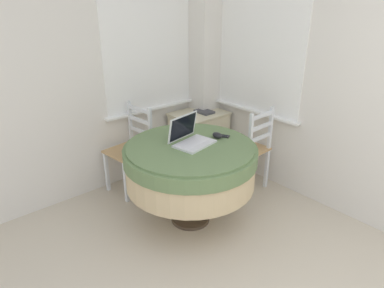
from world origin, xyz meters
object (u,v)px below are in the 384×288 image
(cell_phone, at_px, (223,136))
(laptop, at_px, (190,138))
(dining_chair_near_back_window, at_px, (132,150))
(computer_mouse, at_px, (217,135))
(round_dining_table, at_px, (190,162))
(book_on_cabinet, at_px, (204,112))
(corner_cabinet, at_px, (199,139))
(dining_chair_near_right_window, at_px, (249,150))

(cell_phone, bearing_deg, laptop, 167.83)
(dining_chair_near_back_window, bearing_deg, computer_mouse, -67.02)
(computer_mouse, bearing_deg, cell_phone, -3.75)
(computer_mouse, height_order, dining_chair_near_back_window, dining_chair_near_back_window)
(round_dining_table, bearing_deg, cell_phone, -6.28)
(cell_phone, relative_size, book_on_cabinet, 0.62)
(computer_mouse, relative_size, corner_cabinet, 0.16)
(dining_chair_near_back_window, bearing_deg, round_dining_table, -84.27)
(book_on_cabinet, bearing_deg, laptop, -138.90)
(round_dining_table, distance_m, computer_mouse, 0.35)
(laptop, bearing_deg, round_dining_table, -132.82)
(dining_chair_near_right_window, xyz_separation_m, book_on_cabinet, (0.05, 0.74, 0.23))
(computer_mouse, distance_m, book_on_cabinet, 1.03)
(cell_phone, height_order, book_on_cabinet, cell_phone)
(computer_mouse, bearing_deg, book_on_cabinet, 53.56)
(laptop, distance_m, dining_chair_near_back_window, 0.90)
(laptop, height_order, book_on_cabinet, laptop)
(dining_chair_near_right_window, bearing_deg, dining_chair_near_back_window, 139.42)
(laptop, bearing_deg, corner_cabinet, 43.99)
(dining_chair_near_back_window, height_order, book_on_cabinet, dining_chair_near_back_window)
(round_dining_table, relative_size, laptop, 3.01)
(dining_chair_near_right_window, height_order, book_on_cabinet, dining_chair_near_right_window)
(round_dining_table, bearing_deg, dining_chair_near_back_window, 95.73)
(laptop, height_order, cell_phone, laptop)
(round_dining_table, height_order, cell_phone, cell_phone)
(cell_phone, bearing_deg, corner_cabinet, 60.35)
(cell_phone, bearing_deg, computer_mouse, 176.25)
(corner_cabinet, xyz_separation_m, book_on_cabinet, (0.05, -0.03, 0.35))
(corner_cabinet, bearing_deg, round_dining_table, -135.89)
(round_dining_table, distance_m, cell_phone, 0.40)
(laptop, relative_size, computer_mouse, 3.69)
(cell_phone, distance_m, corner_cabinet, 1.08)
(computer_mouse, relative_size, book_on_cabinet, 0.48)
(round_dining_table, xyz_separation_m, corner_cabinet, (0.85, 0.82, -0.26))
(round_dining_table, xyz_separation_m, dining_chair_near_right_window, (0.85, 0.05, -0.15))
(computer_mouse, height_order, cell_phone, computer_mouse)
(laptop, relative_size, corner_cabinet, 0.58)
(laptop, distance_m, dining_chair_near_right_window, 0.90)
(computer_mouse, height_order, corner_cabinet, computer_mouse)
(dining_chair_near_back_window, bearing_deg, dining_chair_near_right_window, -40.58)
(round_dining_table, height_order, dining_chair_near_right_window, dining_chair_near_right_window)
(dining_chair_near_back_window, bearing_deg, corner_cabinet, -1.85)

